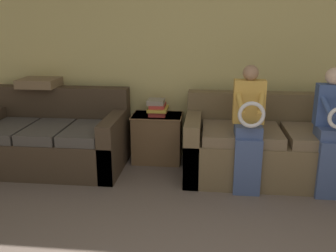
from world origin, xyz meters
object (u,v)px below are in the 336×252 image
at_px(couch_main, 279,148).
at_px(book_stack, 158,108).
at_px(child_left_seated, 249,125).
at_px(child_right_seated, 331,127).
at_px(throw_pillow, 40,82).
at_px(side_shelf, 157,137).
at_px(couch_side, 53,140).

bearing_deg(couch_main, book_stack, 167.53).
relative_size(child_left_seated, child_right_seated, 1.01).
height_order(child_left_seated, throw_pillow, child_left_seated).
relative_size(side_shelf, book_stack, 1.85).
xyz_separation_m(child_right_seated, book_stack, (-1.76, 0.68, -0.02)).
bearing_deg(couch_side, book_stack, 12.64).
relative_size(couch_main, couch_side, 1.22).
xyz_separation_m(child_left_seated, book_stack, (-0.98, 0.68, -0.02)).
distance_m(child_left_seated, throw_pillow, 2.55).
relative_size(side_shelf, throw_pillow, 1.31).
xyz_separation_m(book_stack, throw_pillow, (-1.44, 0.07, 0.26)).
bearing_deg(book_stack, couch_main, -12.47).
xyz_separation_m(child_left_seated, throw_pillow, (-2.42, 0.75, 0.24)).
height_order(couch_side, throw_pillow, throw_pillow).
xyz_separation_m(couch_side, side_shelf, (1.19, 0.27, -0.01)).
distance_m(couch_main, throw_pillow, 2.89).
xyz_separation_m(child_right_seated, side_shelf, (-1.76, 0.68, -0.38)).
bearing_deg(child_left_seated, couch_side, 169.28).
xyz_separation_m(couch_side, child_right_seated, (2.95, -0.41, 0.37)).
relative_size(couch_side, book_stack, 5.20).
relative_size(couch_main, child_right_seated, 1.65).
distance_m(child_right_seated, side_shelf, 1.93).
xyz_separation_m(couch_main, child_right_seated, (0.39, -0.37, 0.36)).
bearing_deg(child_right_seated, couch_main, 135.95).
bearing_deg(couch_main, child_left_seated, -135.75).
bearing_deg(couch_side, couch_main, -0.80).
distance_m(couch_main, child_left_seated, 0.65).
bearing_deg(child_left_seated, couch_main, 44.25).
height_order(couch_side, side_shelf, couch_side).
height_order(couch_main, book_stack, couch_main).
distance_m(book_stack, throw_pillow, 1.46).
relative_size(couch_side, side_shelf, 2.81).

